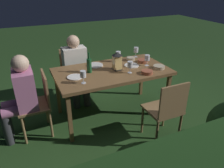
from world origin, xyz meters
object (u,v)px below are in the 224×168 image
plate_a (75,77)px  plate_c (132,65)px  chair_side_left_b (74,71)px  bowl_salad (143,61)px  lantern_centerpiece (117,60)px  person_in_pink (21,94)px  wine_glass_a (118,55)px  wine_glass_b (130,65)px  chair_head_far (38,101)px  plate_b (95,65)px  chair_side_right_a (166,109)px  wine_glass_e (83,75)px  bowl_dip (147,72)px  wine_glass_d (147,58)px  bowl_bread (131,59)px  person_in_cream (76,67)px  bowl_olives (159,67)px  green_bottle_on_table (89,65)px  dining_table (112,74)px  wine_glass_c (136,50)px

plate_a → plate_c: same height
chair_side_left_b → bowl_salad: chair_side_left_b is taller
lantern_centerpiece → plate_c: 0.31m
person_in_pink → wine_glass_a: (-1.50, -0.29, 0.24)m
person_in_pink → wine_glass_b: person_in_pink is taller
chair_head_far → lantern_centerpiece: bearing=179.3°
wine_glass_a → plate_b: bearing=2.8°
person_in_pink → wine_glass_a: 1.55m
person_in_pink → wine_glass_b: bearing=172.4°
chair_side_right_a → wine_glass_a: wine_glass_a is taller
wine_glass_e → plate_c: 0.90m
plate_c → chair_side_right_a: bearing=92.0°
wine_glass_e → wine_glass_b: bearing=-175.4°
wine_glass_b → bowl_dip: wine_glass_b is taller
wine_glass_d → bowl_bread: size_ratio=1.24×
person_in_cream → wine_glass_e: 0.94m
bowl_olives → person_in_cream: bearing=-40.3°
bowl_dip → person_in_cream: bearing=-51.6°
person_in_pink → green_bottle_on_table: size_ratio=3.96×
chair_side_left_b → plate_b: bearing=109.5°
chair_head_far → bowl_dip: (-1.47, 0.32, 0.30)m
green_bottle_on_table → wine_glass_e: 0.36m
lantern_centerpiece → bowl_salad: lantern_centerpiece is taller
plate_a → chair_side_right_a: bearing=139.5°
person_in_pink → bowl_olives: 1.95m
chair_side_right_a → wine_glass_e: bearing=-33.8°
person_in_cream → bowl_olives: 1.36m
chair_head_far → person_in_pink: (0.20, 0.00, 0.15)m
lantern_centerpiece → chair_side_left_b: bearing=-62.4°
wine_glass_e → plate_b: bearing=-123.5°
plate_b → plate_c: 0.56m
plate_c → bowl_salad: size_ratio=1.34×
dining_table → wine_glass_a: wine_glass_a is taller
chair_head_far → wine_glass_b: size_ratio=5.15×
green_bottle_on_table → plate_c: size_ratio=1.32×
plate_c → person_in_pink: bearing=1.1°
wine_glass_d → bowl_salad: size_ratio=1.03×
plate_b → bowl_dip: (-0.56, 0.59, 0.02)m
chair_side_left_b → bowl_olives: 1.51m
person_in_cream → plate_a: 0.72m
wine_glass_e → plate_c: wine_glass_e is taller
dining_table → wine_glass_a: (-0.24, -0.29, 0.18)m
dining_table → wine_glass_b: size_ratio=9.77×
wine_glass_a → wine_glass_c: size_ratio=1.00×
chair_side_left_b → bowl_dip: 1.42m
green_bottle_on_table → plate_c: 0.68m
chair_side_left_b → plate_b: (-0.20, 0.57, 0.28)m
wine_glass_e → bowl_bread: 1.09m
dining_table → bowl_bread: bowl_bread is taller
person_in_pink → wine_glass_c: (-1.88, -0.37, 0.24)m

